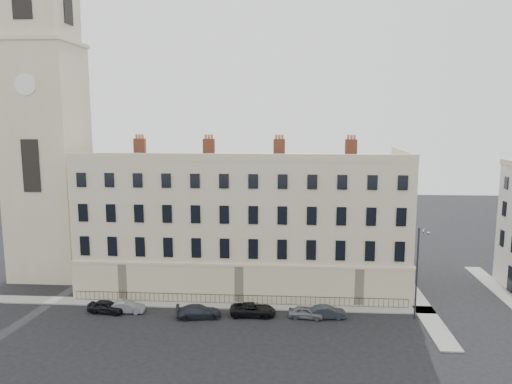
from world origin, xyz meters
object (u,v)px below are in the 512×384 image
car_d (253,310)px  car_f (327,312)px  car_a (107,307)px  car_c (199,311)px  streetlamp (418,269)px  car_b (127,307)px  car_e (306,312)px

car_d → car_f: (7.31, -0.09, -0.02)m
car_a → car_c: size_ratio=0.86×
streetlamp → car_f: bearing=-160.6°
car_b → streetlamp: 28.93m
car_c → streetlamp: (21.14, 1.10, 4.42)m
car_a → car_b: bearing=-77.1°
car_c → streetlamp: streetlamp is taller
car_b → car_e: (17.95, -0.16, 0.00)m
car_d → car_e: (5.23, -0.26, -0.04)m
car_c → car_d: (5.27, 0.87, -0.01)m
car_c → streetlamp: size_ratio=0.48×
car_a → car_b: size_ratio=1.06×
car_a → car_c: bearing=-85.9°
car_a → car_e: bearing=-82.3°
car_c → car_f: 12.60m
car_e → car_f: size_ratio=0.94×
car_c → car_d: size_ratio=0.97×
car_a → car_e: (19.97, 0.03, -0.06)m
car_d → car_b: bearing=89.2°
car_a → streetlamp: bearing=-81.4°
car_a → car_e: 19.97m
car_c → car_f: car_c is taller
car_b → car_e: bearing=-92.1°
car_b → car_a: bearing=93.7°
car_b → car_c: 7.48m
car_a → car_d: 14.74m
car_d → streetlamp: 16.48m
car_d → car_e: car_d is taller
car_e → car_a: bearing=96.5°
car_b → car_f: car_f is taller
car_d → car_f: 7.31m
car_d → car_f: car_d is taller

